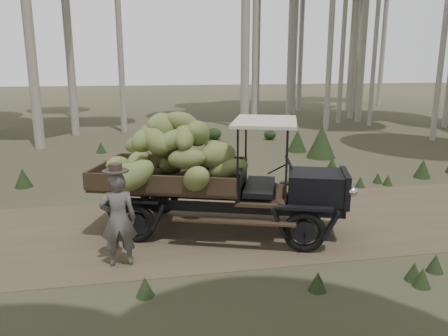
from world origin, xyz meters
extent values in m
plane|color=#473D2B|center=(0.00, 0.00, 0.00)|extent=(120.00, 120.00, 0.00)
cube|color=brown|center=(0.00, 0.00, 0.00)|extent=(70.00, 4.00, 0.01)
cube|color=black|center=(1.38, -0.81, 0.99)|extent=(1.25, 1.22, 0.55)
cube|color=black|center=(1.90, -0.99, 0.99)|extent=(0.42, 0.97, 0.62)
cube|color=black|center=(0.07, -0.35, 1.09)|extent=(0.53, 1.34, 0.55)
cube|color=#38281C|center=(-1.24, 0.11, 0.99)|extent=(3.22, 2.61, 0.08)
cube|color=#38281C|center=(-0.95, 0.96, 1.17)|extent=(2.64, 0.98, 0.32)
cube|color=#38281C|center=(-1.54, -0.73, 1.17)|extent=(2.64, 0.98, 0.32)
cube|color=#38281C|center=(-2.56, 0.57, 1.17)|extent=(0.65, 1.71, 0.32)
cube|color=beige|center=(0.47, -0.49, 2.21)|extent=(1.64, 1.97, 0.06)
cube|color=black|center=(-0.13, 0.12, 0.62)|extent=(4.35, 1.60, 0.18)
cube|color=black|center=(-0.38, -0.59, 0.62)|extent=(4.35, 1.60, 0.18)
torus|color=black|center=(1.46, 0.01, 0.38)|extent=(0.76, 0.38, 0.76)
torus|color=black|center=(0.93, -1.49, 0.38)|extent=(0.76, 0.38, 0.76)
torus|color=black|center=(-1.45, 1.03, 0.38)|extent=(0.76, 0.38, 0.76)
torus|color=black|center=(-1.98, -0.47, 0.38)|extent=(0.76, 0.38, 0.76)
sphere|color=beige|center=(2.12, -0.59, 1.04)|extent=(0.18, 0.18, 0.18)
sphere|color=beige|center=(1.82, -1.44, 1.04)|extent=(0.18, 0.18, 0.18)
ellipsoid|color=olive|center=(-1.21, 0.73, 1.22)|extent=(0.75, 0.84, 0.46)
ellipsoid|color=olive|center=(-1.83, 0.82, 1.63)|extent=(0.75, 0.47, 0.50)
ellipsoid|color=olive|center=(-1.75, 0.00, 1.85)|extent=(0.77, 0.81, 0.57)
ellipsoid|color=olive|center=(-1.15, 0.23, 2.11)|extent=(0.80, 0.91, 0.53)
ellipsoid|color=olive|center=(-2.27, 0.63, 1.19)|extent=(0.76, 1.02, 0.65)
ellipsoid|color=olive|center=(-0.40, 0.11, 1.57)|extent=(0.55, 0.93, 0.55)
ellipsoid|color=olive|center=(-1.37, 0.04, 1.91)|extent=(0.82, 0.72, 0.56)
ellipsoid|color=olive|center=(-1.45, 0.13, 2.14)|extent=(0.74, 0.77, 0.49)
ellipsoid|color=olive|center=(-0.20, -0.37, 1.31)|extent=(0.90, 0.57, 0.53)
ellipsoid|color=olive|center=(-0.39, -0.23, 1.55)|extent=(0.87, 0.67, 0.54)
ellipsoid|color=olive|center=(-1.01, -0.16, 1.92)|extent=(0.51, 0.90, 0.66)
ellipsoid|color=olive|center=(-1.39, 0.11, 2.08)|extent=(0.62, 0.82, 0.68)
ellipsoid|color=olive|center=(-0.59, 0.64, 1.27)|extent=(0.73, 0.82, 0.49)
ellipsoid|color=olive|center=(-1.31, 0.64, 1.61)|extent=(0.83, 0.61, 0.63)
ellipsoid|color=olive|center=(-1.56, -0.07, 1.87)|extent=(0.87, 1.02, 0.74)
ellipsoid|color=olive|center=(-1.29, 0.21, 2.07)|extent=(0.87, 0.83, 0.50)
ellipsoid|color=olive|center=(-2.05, -0.40, 1.27)|extent=(0.56, 0.82, 0.53)
ellipsoid|color=olive|center=(-1.33, 0.59, 1.62)|extent=(0.85, 0.67, 0.64)
ellipsoid|color=olive|center=(-0.74, 0.05, 1.94)|extent=(0.76, 1.05, 0.70)
ellipsoid|color=olive|center=(-1.03, 0.02, 2.18)|extent=(0.71, 0.40, 0.51)
ellipsoid|color=olive|center=(-1.88, 0.58, 1.27)|extent=(0.80, 0.98, 0.71)
ellipsoid|color=olive|center=(-0.99, -0.37, 1.54)|extent=(0.83, 0.61, 0.45)
ellipsoid|color=olive|center=(-1.22, -0.17, 1.87)|extent=(0.81, 0.66, 0.53)
ellipsoid|color=olive|center=(-1.93, -0.65, 1.33)|extent=(0.96, 0.71, 0.75)
ellipsoid|color=olive|center=(-0.90, -1.01, 1.31)|extent=(0.62, 0.89, 0.69)
imported|color=#53514C|center=(-2.23, -1.38, 0.79)|extent=(0.59, 0.40, 1.59)
cylinder|color=#322A23|center=(-2.23, -1.38, 1.61)|extent=(0.44, 0.44, 0.02)
cylinder|color=#322A23|center=(-2.23, -1.38, 1.66)|extent=(0.22, 0.22, 0.13)
ellipsoid|color=#233319|center=(1.35, 10.29, 0.27)|extent=(0.65, 0.65, 0.52)
ellipsoid|color=#233319|center=(3.77, 9.91, 0.22)|extent=(0.53, 0.53, 0.42)
cone|color=#233319|center=(-4.97, 3.91, 0.26)|extent=(0.47, 0.47, 0.52)
cone|color=#233319|center=(3.74, 3.49, 0.28)|extent=(0.50, 0.50, 0.55)
cone|color=#233319|center=(6.23, 2.75, 0.27)|extent=(0.49, 0.49, 0.54)
cone|color=#233319|center=(-3.27, 8.27, 0.21)|extent=(0.38, 0.38, 0.42)
cone|color=#233319|center=(4.00, 7.15, 0.41)|extent=(0.74, 0.74, 0.82)
cone|color=#233319|center=(4.45, 5.94, 0.57)|extent=(1.03, 1.03, 1.14)
cone|color=#233319|center=(0.64, -2.81, 0.15)|extent=(0.27, 0.27, 0.30)
cone|color=#233319|center=(3.95, 2.17, 0.15)|extent=(0.27, 0.27, 0.30)
cone|color=#233319|center=(3.49, 3.00, 0.15)|extent=(0.27, 0.27, 0.30)
cone|color=#233319|center=(3.00, 2.17, 0.15)|extent=(0.27, 0.27, 0.30)
cone|color=#233319|center=(-1.85, -2.49, 0.15)|extent=(0.27, 0.27, 0.30)
cone|color=#233319|center=(4.79, 2.19, 0.15)|extent=(0.27, 0.27, 0.30)
cone|color=#233319|center=(4.63, 2.45, 0.15)|extent=(0.27, 0.27, 0.30)
cone|color=#233319|center=(2.45, 2.39, 0.15)|extent=(0.27, 0.27, 0.30)
cone|color=#233319|center=(2.22, -3.00, 0.15)|extent=(0.27, 0.27, 0.30)
cone|color=#233319|center=(-1.35, 2.38, 0.15)|extent=(0.27, 0.27, 0.30)
cone|color=#233319|center=(2.21, -2.80, 0.15)|extent=(0.27, 0.27, 0.30)
cone|color=#233319|center=(-2.52, 2.16, 0.15)|extent=(0.27, 0.27, 0.30)
cone|color=#233319|center=(2.72, -2.61, 0.15)|extent=(0.27, 0.27, 0.30)
camera|label=1|loc=(-1.83, -8.26, 3.26)|focal=35.00mm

